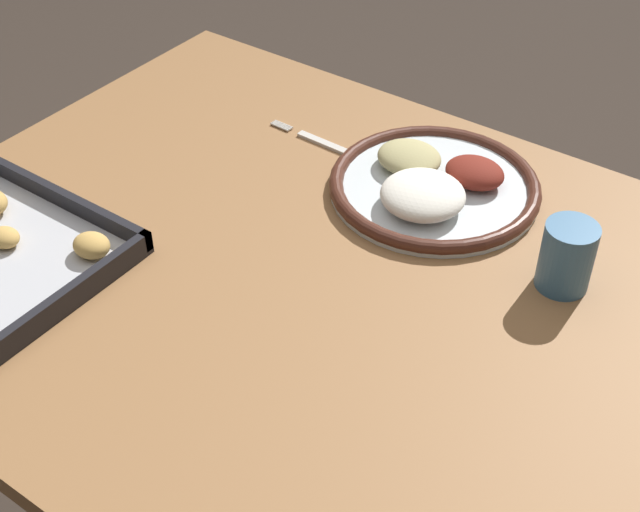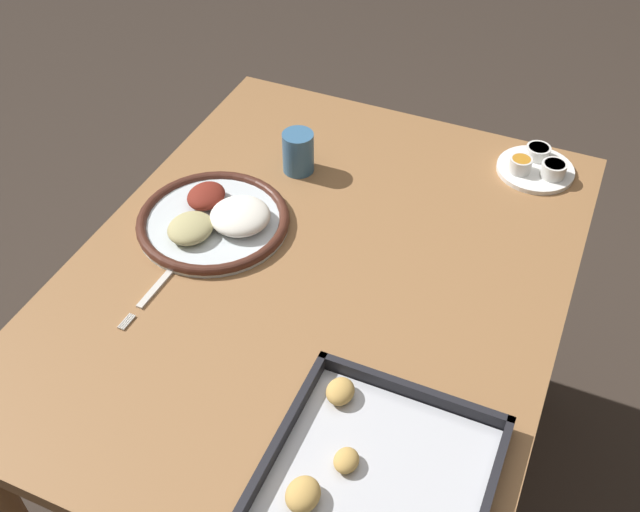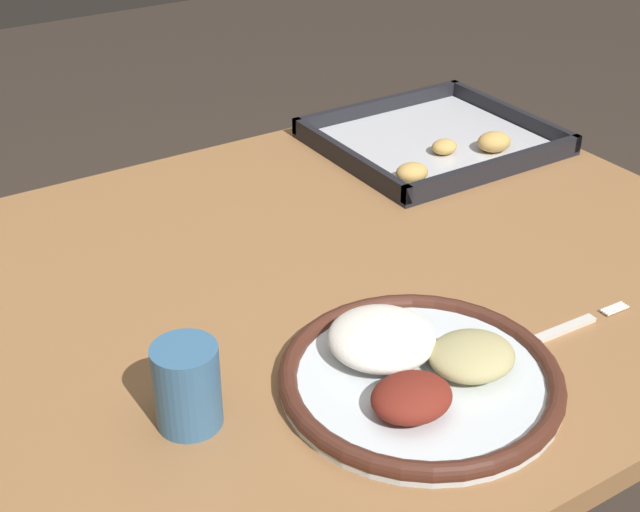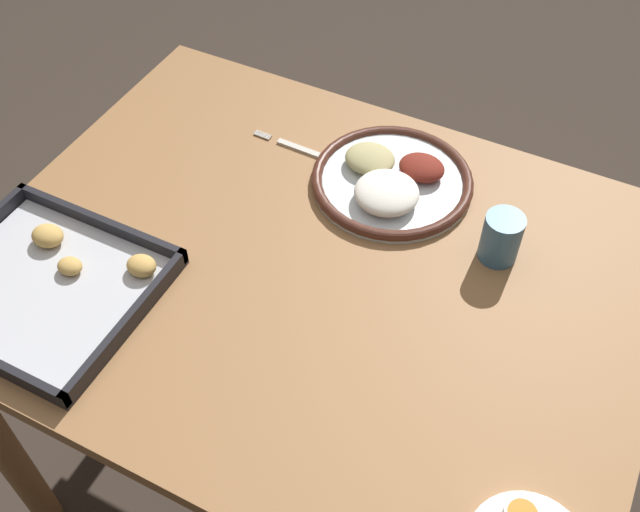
% 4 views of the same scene
% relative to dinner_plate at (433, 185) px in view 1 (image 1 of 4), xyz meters
% --- Properties ---
extents(dining_table, '(1.10, 0.86, 0.77)m').
position_rel_dinner_plate_xyz_m(dining_table, '(0.04, 0.23, -0.13)').
color(dining_table, olive).
rests_on(dining_table, ground_plane).
extents(dinner_plate, '(0.29, 0.29, 0.05)m').
position_rel_dinner_plate_xyz_m(dinner_plate, '(0.00, 0.00, 0.00)').
color(dinner_plate, silver).
rests_on(dinner_plate, dining_table).
extents(fork, '(0.22, 0.02, 0.00)m').
position_rel_dinner_plate_xyz_m(fork, '(0.17, -0.01, -0.01)').
color(fork, silver).
rests_on(fork, dining_table).
extents(drinking_cup, '(0.06, 0.06, 0.09)m').
position_rel_dinner_plate_xyz_m(drinking_cup, '(-0.22, 0.07, 0.03)').
color(drinking_cup, '#38668E').
rests_on(drinking_cup, dining_table).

